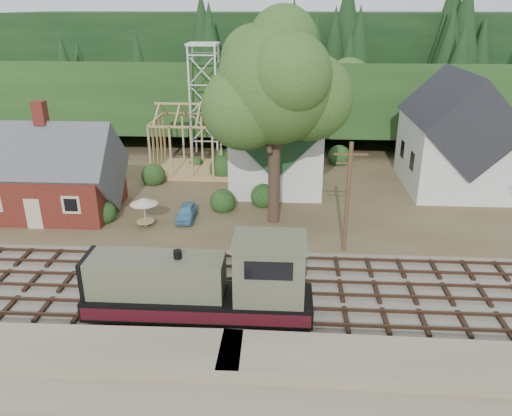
# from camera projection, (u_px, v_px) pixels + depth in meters

# --- Properties ---
(ground) EXTENTS (140.00, 140.00, 0.00)m
(ground) POSITION_uv_depth(u_px,v_px,m) (236.00, 291.00, 30.20)
(ground) COLOR #384C1E
(ground) RESTS_ON ground
(embankment) EXTENTS (64.00, 5.00, 1.60)m
(embankment) POSITION_uv_depth(u_px,v_px,m) (217.00, 391.00, 22.35)
(embankment) COLOR #7F7259
(embankment) RESTS_ON ground
(railroad_bed) EXTENTS (64.00, 11.00, 0.16)m
(railroad_bed) POSITION_uv_depth(u_px,v_px,m) (236.00, 290.00, 30.17)
(railroad_bed) COLOR #726B5B
(railroad_bed) RESTS_ON ground
(village_flat) EXTENTS (64.00, 26.00, 0.30)m
(village_flat) POSITION_uv_depth(u_px,v_px,m) (255.00, 188.00, 46.78)
(village_flat) COLOR brown
(village_flat) RESTS_ON ground
(hillside) EXTENTS (70.00, 28.96, 12.74)m
(hillside) POSITION_uv_depth(u_px,v_px,m) (265.00, 130.00, 69.02)
(hillside) COLOR #1E3F19
(hillside) RESTS_ON ground
(ridge) EXTENTS (80.00, 20.00, 12.00)m
(ridge) POSITION_uv_depth(u_px,v_px,m) (270.00, 108.00, 83.81)
(ridge) COLOR black
(ridge) RESTS_ON ground
(depot) EXTENTS (10.80, 7.41, 9.00)m
(depot) POSITION_uv_depth(u_px,v_px,m) (50.00, 177.00, 40.05)
(depot) COLOR #531413
(depot) RESTS_ON village_flat
(church) EXTENTS (8.40, 15.17, 13.00)m
(church) POSITION_uv_depth(u_px,v_px,m) (277.00, 131.00, 46.32)
(church) COLOR silver
(church) RESTS_ON village_flat
(farmhouse) EXTENTS (8.40, 10.80, 10.60)m
(farmhouse) POSITION_uv_depth(u_px,v_px,m) (454.00, 139.00, 44.92)
(farmhouse) COLOR silver
(farmhouse) RESTS_ON village_flat
(timber_frame) EXTENTS (8.20, 6.20, 6.99)m
(timber_frame) POSITION_uv_depth(u_px,v_px,m) (197.00, 143.00, 49.64)
(timber_frame) COLOR tan
(timber_frame) RESTS_ON village_flat
(lattice_tower) EXTENTS (3.20, 3.20, 12.12)m
(lattice_tower) POSITION_uv_depth(u_px,v_px,m) (204.00, 66.00, 52.63)
(lattice_tower) COLOR silver
(lattice_tower) RESTS_ON village_flat
(big_tree) EXTENTS (10.90, 8.40, 14.70)m
(big_tree) POSITION_uv_depth(u_px,v_px,m) (278.00, 93.00, 35.54)
(big_tree) COLOR #38281E
(big_tree) RESTS_ON village_flat
(telegraph_pole_near) EXTENTS (2.20, 0.28, 8.00)m
(telegraph_pole_near) POSITION_uv_depth(u_px,v_px,m) (348.00, 197.00, 33.01)
(telegraph_pole_near) COLOR #4C331E
(telegraph_pole_near) RESTS_ON ground
(locomotive) EXTENTS (12.06, 3.01, 4.82)m
(locomotive) POSITION_uv_depth(u_px,v_px,m) (207.00, 285.00, 26.69)
(locomotive) COLOR black
(locomotive) RESTS_ON railroad_bed
(car_blue) EXTENTS (1.46, 3.46, 1.17)m
(car_blue) POSITION_uv_depth(u_px,v_px,m) (186.00, 212.00, 39.34)
(car_blue) COLOR #5893BD
(car_blue) RESTS_ON village_flat
(car_red) EXTENTS (5.19, 4.10, 1.31)m
(car_red) POSITION_uv_depth(u_px,v_px,m) (512.00, 185.00, 45.01)
(car_red) COLOR red
(car_red) RESTS_ON village_flat
(patio_set) EXTENTS (2.09, 2.09, 2.33)m
(patio_set) POSITION_uv_depth(u_px,v_px,m) (144.00, 202.00, 37.53)
(patio_set) COLOR silver
(patio_set) RESTS_ON village_flat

